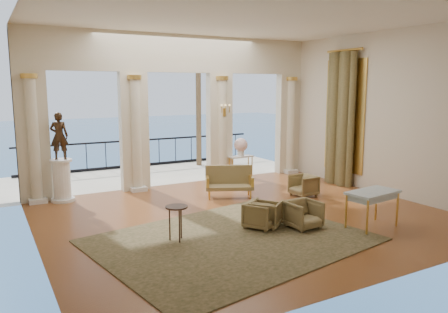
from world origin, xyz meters
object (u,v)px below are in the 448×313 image
armchair_c (304,185)px  side_table (177,211)px  statue (59,136)px  settee (229,182)px  armchair_a (260,214)px  armchair_b (303,213)px  pedestal (62,181)px  game_table (373,195)px  armchair_d (266,212)px  console_table (241,160)px

armchair_c → side_table: bearing=-72.0°
statue → settee: bearing=177.4°
armchair_a → side_table: bearing=143.7°
armchair_a → armchair_b: size_ratio=0.95×
pedestal → armchair_b: bearing=-49.7°
settee → side_table: (-2.63, -2.54, 0.19)m
game_table → pedestal: size_ratio=1.09×
armchair_a → armchair_d: (0.16, 0.02, 0.01)m
armchair_a → console_table: (2.21, 4.44, 0.33)m
armchair_d → side_table: size_ratio=0.90×
armchair_b → armchair_c: size_ratio=1.02×
armchair_b → armchair_c: bearing=47.4°
armchair_b → game_table: (1.32, -0.66, 0.38)m
armchair_c → side_table: 4.75m
armchair_a → armchair_d: armchair_d is taller
settee → armchair_b: bearing=-64.6°
armchair_c → armchair_d: armchair_c is taller
statue → armchair_d: bearing=148.9°
armchair_a → armchair_c: bearing=0.9°
armchair_a → side_table: side_table is taller
armchair_d → settee: (0.60, 2.64, 0.10)m
armchair_c → statue: 6.62m
armchair_d → console_table: size_ratio=0.77×
side_table → armchair_a: bearing=-3.5°
armchair_a → console_table: 4.97m
statue → side_table: size_ratio=1.73×
armchair_c → pedestal: (-5.89, 2.67, 0.22)m
settee → pedestal: bearing=-178.3°
armchair_c → settee: (-1.83, 0.94, 0.10)m
armchair_d → game_table: game_table is taller
armchair_b → console_table: bearing=70.7°
armchair_b → armchair_d: bearing=140.2°
console_table → pedestal: bearing=177.4°
statue → game_table: bearing=155.0°
console_table → statue: bearing=177.4°
statue → side_table: (1.43, -4.27, -1.12)m
side_table → settee: bearing=44.0°
game_table → pedestal: 7.73m
game_table → pedestal: pedestal is taller
game_table → console_table: game_table is taller
armchair_d → pedestal: size_ratio=0.57×
armchair_c → side_table: side_table is taller
settee → side_table: bearing=-111.2°
armchair_a → armchair_b: bearing=-62.6°
game_table → side_table: 4.18m
armchair_d → pedestal: 5.58m
game_table → armchair_d: bearing=143.1°
pedestal → statue: bearing=0.0°
armchair_d → armchair_a: bearing=57.6°
armchair_b → armchair_c: (1.79, 2.17, -0.01)m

